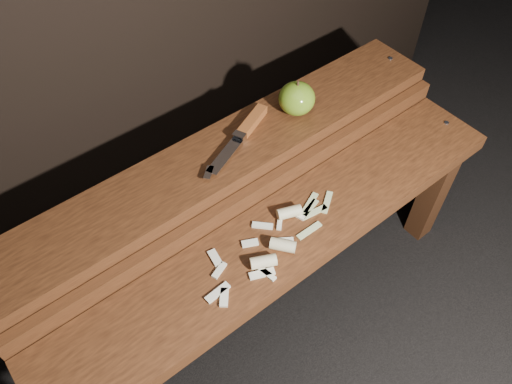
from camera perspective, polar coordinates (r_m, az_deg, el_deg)
ground at (r=1.49m, az=1.47°, el=-12.45°), size 60.00×60.00×0.00m
bench_front_tier at (r=1.16m, az=3.74°, el=-6.65°), size 1.20×0.20×0.42m
bench_rear_tier at (r=1.22m, az=-3.09°, el=1.94°), size 1.20×0.21×0.50m
apple at (r=1.23m, az=4.68°, el=10.60°), size 0.09×0.09×0.09m
knife at (r=1.19m, az=-1.21°, el=7.12°), size 0.25×0.12×0.02m
apple_scraps at (r=1.08m, az=2.30°, el=-5.54°), size 0.39×0.14×0.03m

